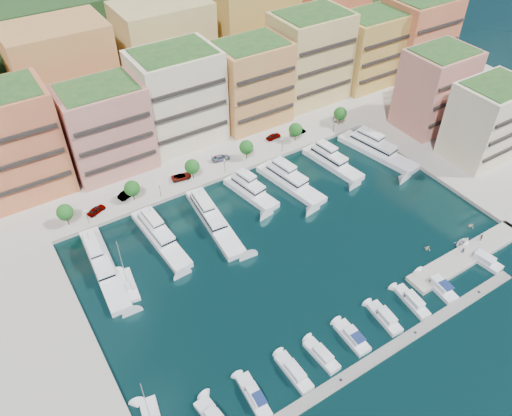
% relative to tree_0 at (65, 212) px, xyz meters
% --- Properties ---
extents(ground, '(400.00, 400.00, 0.00)m').
position_rel_tree_0_xyz_m(ground, '(40.00, -33.50, -4.74)').
color(ground, black).
rests_on(ground, ground).
extents(north_quay, '(220.00, 64.00, 2.00)m').
position_rel_tree_0_xyz_m(north_quay, '(40.00, 28.50, -4.74)').
color(north_quay, '#9E998E').
rests_on(north_quay, ground).
extents(east_quay, '(34.00, 76.00, 2.00)m').
position_rel_tree_0_xyz_m(east_quay, '(102.00, -41.50, -4.74)').
color(east_quay, '#9E998E').
rests_on(east_quay, ground).
extents(hillside, '(240.00, 40.00, 58.00)m').
position_rel_tree_0_xyz_m(hillside, '(40.00, 76.50, -4.74)').
color(hillside, '#1A3B18').
rests_on(hillside, ground).
extents(south_pontoon, '(72.00, 2.20, 0.35)m').
position_rel_tree_0_xyz_m(south_pontoon, '(37.00, -63.50, -4.74)').
color(south_pontoon, gray).
rests_on(south_pontoon, ground).
extents(finger_pier, '(32.00, 5.00, 2.00)m').
position_rel_tree_0_xyz_m(finger_pier, '(70.00, -55.50, -4.74)').
color(finger_pier, '#9E998E').
rests_on(finger_pier, ground).
extents(apartment_1, '(20.00, 16.50, 26.80)m').
position_rel_tree_0_xyz_m(apartment_1, '(-4.00, 18.49, 9.57)').
color(apartment_1, '#D38446').
rests_on(apartment_1, north_quay).
extents(apartment_2, '(20.00, 15.50, 22.80)m').
position_rel_tree_0_xyz_m(apartment_2, '(17.00, 16.49, 7.57)').
color(apartment_2, tan).
rests_on(apartment_2, north_quay).
extents(apartment_3, '(22.00, 16.50, 25.80)m').
position_rel_tree_0_xyz_m(apartment_3, '(38.00, 18.49, 9.07)').
color(apartment_3, beige).
rests_on(apartment_3, north_quay).
extents(apartment_4, '(20.00, 15.50, 23.80)m').
position_rel_tree_0_xyz_m(apartment_4, '(60.00, 16.49, 8.07)').
color(apartment_4, tan).
rests_on(apartment_4, north_quay).
extents(apartment_5, '(22.00, 16.50, 26.80)m').
position_rel_tree_0_xyz_m(apartment_5, '(82.00, 18.49, 9.57)').
color(apartment_5, '#DBBE74').
rests_on(apartment_5, north_quay).
extents(apartment_6, '(20.00, 15.50, 22.80)m').
position_rel_tree_0_xyz_m(apartment_6, '(104.00, 16.49, 7.57)').
color(apartment_6, '#B98C43').
rests_on(apartment_6, north_quay).
extents(apartment_7, '(22.00, 16.50, 24.80)m').
position_rel_tree_0_xyz_m(apartment_7, '(124.00, 14.49, 8.57)').
color(apartment_7, '#D38446').
rests_on(apartment_7, north_quay).
extents(apartment_east_a, '(18.00, 14.50, 22.80)m').
position_rel_tree_0_xyz_m(apartment_east_a, '(102.00, -13.51, 7.57)').
color(apartment_east_a, tan).
rests_on(apartment_east_a, east_quay).
extents(apartment_east_b, '(18.00, 14.50, 20.80)m').
position_rel_tree_0_xyz_m(apartment_east_b, '(102.00, -31.51, 6.57)').
color(apartment_east_b, beige).
rests_on(apartment_east_b, east_quay).
extents(backblock_1, '(26.00, 18.00, 30.00)m').
position_rel_tree_0_xyz_m(backblock_1, '(15.00, 40.50, 11.26)').
color(backblock_1, tan).
rests_on(backblock_1, north_quay).
extents(backblock_2, '(26.00, 18.00, 30.00)m').
position_rel_tree_0_xyz_m(backblock_2, '(45.00, 40.50, 11.26)').
color(backblock_2, '#DBBE74').
rests_on(backblock_2, north_quay).
extents(backblock_3, '(26.00, 18.00, 30.00)m').
position_rel_tree_0_xyz_m(backblock_3, '(75.00, 40.50, 11.26)').
color(backblock_3, '#B98C43').
rests_on(backblock_3, north_quay).
extents(backblock_4, '(26.00, 18.00, 30.00)m').
position_rel_tree_0_xyz_m(backblock_4, '(105.00, 40.50, 11.26)').
color(backblock_4, '#D38446').
rests_on(backblock_4, north_quay).
extents(tree_0, '(3.80, 3.80, 5.65)m').
position_rel_tree_0_xyz_m(tree_0, '(0.00, 0.00, 0.00)').
color(tree_0, '#473323').
rests_on(tree_0, north_quay).
extents(tree_1, '(3.80, 3.80, 5.65)m').
position_rel_tree_0_xyz_m(tree_1, '(16.00, 0.00, 0.00)').
color(tree_1, '#473323').
rests_on(tree_1, north_quay).
extents(tree_2, '(3.80, 3.80, 5.65)m').
position_rel_tree_0_xyz_m(tree_2, '(32.00, 0.00, 0.00)').
color(tree_2, '#473323').
rests_on(tree_2, north_quay).
extents(tree_3, '(3.80, 3.80, 5.65)m').
position_rel_tree_0_xyz_m(tree_3, '(48.00, 0.00, 0.00)').
color(tree_3, '#473323').
rests_on(tree_3, north_quay).
extents(tree_4, '(3.80, 3.80, 5.65)m').
position_rel_tree_0_xyz_m(tree_4, '(64.00, 0.00, 0.00)').
color(tree_4, '#473323').
rests_on(tree_4, north_quay).
extents(tree_5, '(3.80, 3.80, 5.65)m').
position_rel_tree_0_xyz_m(tree_5, '(80.00, 0.00, 0.00)').
color(tree_5, '#473323').
rests_on(tree_5, north_quay).
extents(lamppost_0, '(0.30, 0.30, 4.20)m').
position_rel_tree_0_xyz_m(lamppost_0, '(4.00, -2.30, -0.92)').
color(lamppost_0, black).
rests_on(lamppost_0, north_quay).
extents(lamppost_1, '(0.30, 0.30, 4.20)m').
position_rel_tree_0_xyz_m(lamppost_1, '(22.00, -2.30, -0.92)').
color(lamppost_1, black).
rests_on(lamppost_1, north_quay).
extents(lamppost_2, '(0.30, 0.30, 4.20)m').
position_rel_tree_0_xyz_m(lamppost_2, '(40.00, -2.30, -0.92)').
color(lamppost_2, black).
rests_on(lamppost_2, north_quay).
extents(lamppost_3, '(0.30, 0.30, 4.20)m').
position_rel_tree_0_xyz_m(lamppost_3, '(58.00, -2.30, -0.92)').
color(lamppost_3, black).
rests_on(lamppost_3, north_quay).
extents(lamppost_4, '(0.30, 0.30, 4.20)m').
position_rel_tree_0_xyz_m(lamppost_4, '(76.00, -2.30, -0.92)').
color(lamppost_4, black).
rests_on(lamppost_4, north_quay).
extents(yacht_0, '(5.87, 25.53, 7.30)m').
position_rel_tree_0_xyz_m(yacht_0, '(2.25, -16.09, -3.53)').
color(yacht_0, white).
rests_on(yacht_0, ground).
extents(yacht_1, '(5.45, 22.07, 7.30)m').
position_rel_tree_0_xyz_m(yacht_1, '(15.93, -14.58, -3.65)').
color(yacht_1, white).
rests_on(yacht_1, ground).
extents(yacht_2, '(6.63, 25.16, 7.30)m').
position_rel_tree_0_xyz_m(yacht_2, '(28.79, -15.89, -3.53)').
color(yacht_2, white).
rests_on(yacht_2, ground).
extents(yacht_3, '(7.13, 16.60, 7.30)m').
position_rel_tree_0_xyz_m(yacht_3, '(41.51, -11.87, -3.53)').
color(yacht_3, white).
rests_on(yacht_3, ground).
extents(yacht_4, '(8.17, 21.31, 7.30)m').
position_rel_tree_0_xyz_m(yacht_4, '(51.90, -14.08, -3.65)').
color(yacht_4, white).
rests_on(yacht_4, ground).
extents(yacht_5, '(6.77, 19.16, 7.30)m').
position_rel_tree_0_xyz_m(yacht_5, '(66.36, -13.09, -3.53)').
color(yacht_5, white).
rests_on(yacht_5, ground).
extents(yacht_6, '(9.63, 24.32, 7.30)m').
position_rel_tree_0_xyz_m(yacht_6, '(80.09, -15.39, -3.53)').
color(yacht_6, white).
rests_on(yacht_6, ground).
extents(cruiser_1, '(3.11, 8.97, 2.66)m').
position_rel_tree_0_xyz_m(cruiser_1, '(13.68, -58.12, -4.17)').
color(cruiser_1, white).
rests_on(cruiser_1, ground).
extents(cruiser_2, '(2.70, 8.48, 2.55)m').
position_rel_tree_0_xyz_m(cruiser_2, '(21.93, -58.09, -4.20)').
color(cruiser_2, white).
rests_on(cruiser_2, ground).
extents(cruiser_3, '(2.88, 7.82, 2.55)m').
position_rel_tree_0_xyz_m(cruiser_3, '(28.09, -58.08, -4.20)').
color(cruiser_3, white).
rests_on(cruiser_3, ground).
extents(cruiser_4, '(2.98, 7.83, 2.66)m').
position_rel_tree_0_xyz_m(cruiser_4, '(35.23, -58.10, -4.17)').
color(cruiser_4, white).
rests_on(cruiser_4, ground).
extents(cruiser_5, '(3.21, 8.19, 2.55)m').
position_rel_tree_0_xyz_m(cruiser_5, '(43.40, -58.09, -4.20)').
color(cruiser_5, white).
rests_on(cruiser_5, ground).
extents(cruiser_6, '(3.29, 8.79, 2.55)m').
position_rel_tree_0_xyz_m(cruiser_6, '(50.70, -58.09, -4.20)').
color(cruiser_6, white).
rests_on(cruiser_6, ground).
extents(cruiser_7, '(3.66, 9.07, 2.66)m').
position_rel_tree_0_xyz_m(cruiser_7, '(58.13, -58.12, -4.17)').
color(cruiser_7, white).
rests_on(cruiser_7, ground).
extents(cruiser_9, '(3.83, 8.85, 2.55)m').
position_rel_tree_0_xyz_m(cruiser_9, '(71.78, -58.09, -4.20)').
color(cruiser_9, white).
rests_on(cruiser_9, ground).
extents(sailboat_2, '(3.83, 9.30, 13.20)m').
position_rel_tree_0_xyz_m(sailboat_2, '(4.91, -23.98, -4.43)').
color(sailboat_2, white).
rests_on(sailboat_2, ground).
extents(tender_3, '(1.86, 1.65, 0.91)m').
position_rel_tree_0_xyz_m(tender_3, '(78.40, -49.58, -4.29)').
color(tender_3, beige).
rests_on(tender_3, ground).
extents(tender_2, '(4.68, 3.71, 0.87)m').
position_rel_tree_0_xyz_m(tender_2, '(72.46, -52.42, -4.31)').
color(tender_2, white).
rests_on(tender_2, ground).
extents(tender_1, '(1.95, 1.79, 0.87)m').
position_rel_tree_0_xyz_m(tender_1, '(64.43, -49.27, -4.31)').
color(tender_1, beige).
rests_on(tender_1, ground).
extents(car_0, '(4.93, 3.46, 1.56)m').
position_rel_tree_0_xyz_m(car_0, '(6.81, 0.59, -2.96)').
color(car_0, gray).
rests_on(car_0, north_quay).
extents(car_1, '(5.44, 3.20, 1.70)m').
position_rel_tree_0_xyz_m(car_1, '(15.30, 2.24, -2.90)').
color(car_1, gray).
rests_on(car_1, north_quay).
extents(car_2, '(5.41, 3.10, 1.42)m').
position_rel_tree_0_xyz_m(car_2, '(29.40, 1.47, -3.03)').
color(car_2, gray).
rests_on(car_2, north_quay).
extents(car_3, '(5.29, 2.85, 1.46)m').
position_rel_tree_0_xyz_m(car_3, '(41.90, 3.25, -3.01)').
color(car_3, gray).
rests_on(car_3, north_quay).
extents(car_4, '(4.65, 2.27, 1.53)m').
position_rel_tree_0_xyz_m(car_4, '(59.58, 4.27, -2.98)').
color(car_4, gray).
rests_on(car_4, north_quay).
extents(car_5, '(4.12, 1.45, 1.36)m').
position_rel_tree_0_xyz_m(car_5, '(67.12, 2.39, -3.06)').
color(car_5, gray).
rests_on(car_5, north_quay).
extents(person_0, '(0.68, 0.68, 1.58)m').
position_rel_tree_0_xyz_m(person_0, '(69.13, -54.70, -2.95)').
color(person_0, '#232746').
rests_on(person_0, finger_pier).
extents(person_1, '(1.03, 0.96, 1.70)m').
position_rel_tree_0_xyz_m(person_1, '(75.63, -54.16, -2.90)').
color(person_1, '#4E332F').
rests_on(person_1, finger_pier).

